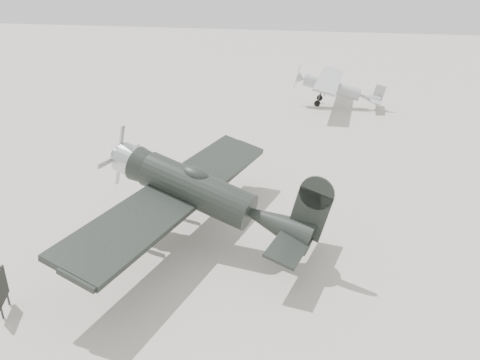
# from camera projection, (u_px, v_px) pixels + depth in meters

# --- Properties ---
(ground) EXTENTS (160.00, 160.00, 0.00)m
(ground) POSITION_uv_depth(u_px,v_px,m) (267.00, 249.00, 18.02)
(ground) COLOR #A39E90
(ground) RESTS_ON ground
(lowwing_monoplane) EXTENTS (8.85, 12.30, 3.95)m
(lowwing_monoplane) POSITION_uv_depth(u_px,v_px,m) (207.00, 195.00, 17.59)
(lowwing_monoplane) COLOR black
(lowwing_monoplane) RESTS_ON ground
(highwing_monoplane) EXTENTS (6.93, 9.71, 2.77)m
(highwing_monoplane) POSITION_uv_depth(u_px,v_px,m) (336.00, 85.00, 37.04)
(highwing_monoplane) COLOR #A0A3A5
(highwing_monoplane) RESTS_ON ground
(sign_board) EXTENTS (0.46, 0.94, 1.44)m
(sign_board) POSITION_uv_depth(u_px,v_px,m) (1.00, 288.00, 14.31)
(sign_board) COLOR #333333
(sign_board) RESTS_ON ground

